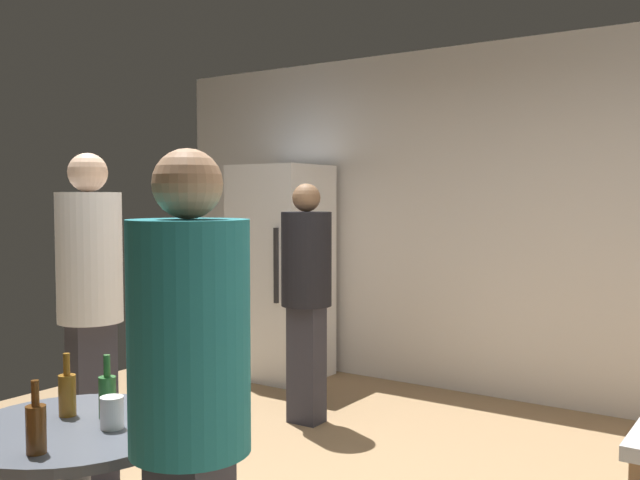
% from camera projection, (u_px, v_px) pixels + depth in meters
% --- Properties ---
extents(wall_back, '(5.32, 0.06, 2.70)m').
position_uv_depth(wall_back, '(445.00, 220.00, 5.58)').
color(wall_back, silver).
rests_on(wall_back, ground_plane).
extents(refrigerator, '(0.70, 0.68, 1.80)m').
position_uv_depth(refrigerator, '(281.00, 272.00, 5.99)').
color(refrigerator, white).
rests_on(refrigerator, ground_plane).
extents(foreground_table, '(0.80, 0.80, 0.73)m').
position_uv_depth(foreground_table, '(75.00, 455.00, 2.46)').
color(foreground_table, '#4C515B').
rests_on(foreground_table, ground_plane).
extents(beer_bottle_amber, '(0.06, 0.06, 0.23)m').
position_uv_depth(beer_bottle_amber, '(67.00, 393.00, 2.56)').
color(beer_bottle_amber, '#8C5919').
rests_on(beer_bottle_amber, foreground_table).
extents(beer_bottle_brown, '(0.06, 0.06, 0.23)m').
position_uv_depth(beer_bottle_brown, '(36.00, 427.00, 2.18)').
color(beer_bottle_brown, '#593314').
rests_on(beer_bottle_brown, foreground_table).
extents(beer_bottle_green, '(0.06, 0.06, 0.23)m').
position_uv_depth(beer_bottle_green, '(107.00, 395.00, 2.53)').
color(beer_bottle_green, '#26662D').
rests_on(beer_bottle_green, foreground_table).
extents(plastic_cup_white, '(0.08, 0.08, 0.11)m').
position_uv_depth(plastic_cup_white, '(112.00, 412.00, 2.42)').
color(plastic_cup_white, white).
rests_on(plastic_cup_white, foreground_table).
extents(person_in_white_shirt, '(0.41, 0.41, 1.76)m').
position_uv_depth(person_in_white_shirt, '(90.00, 291.00, 3.73)').
color(person_in_white_shirt, '#2D2D38').
rests_on(person_in_white_shirt, ground_plane).
extents(person_in_black_shirt, '(0.35, 0.35, 1.62)m').
position_uv_depth(person_in_black_shirt, '(306.00, 284.00, 4.74)').
color(person_in_black_shirt, '#2D2D38').
rests_on(person_in_black_shirt, ground_plane).
extents(person_in_teal_shirt, '(0.40, 0.40, 1.66)m').
position_uv_depth(person_in_teal_shirt, '(190.00, 397.00, 1.96)').
color(person_in_teal_shirt, '#2D2D38').
rests_on(person_in_teal_shirt, ground_plane).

